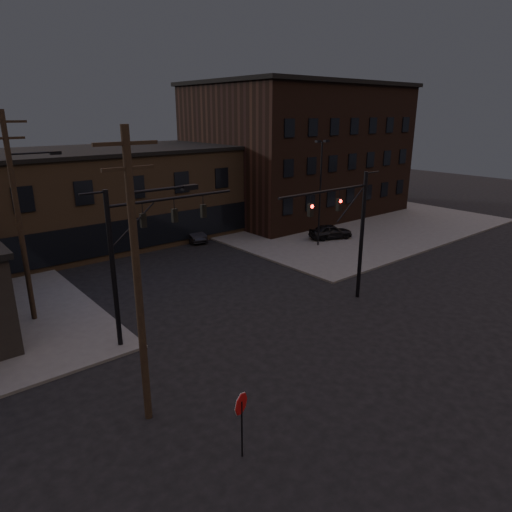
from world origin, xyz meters
The scene contains 14 objects.
ground centered at (0.00, 0.00, 0.00)m, with size 140.00×140.00×0.00m, color black.
sidewalk_ne centered at (22.00, 22.00, 0.07)m, with size 30.00×30.00×0.15m, color #474744.
building_row centered at (0.00, 28.00, 4.00)m, with size 40.00×12.00×8.00m, color brown.
building_right centered at (22.00, 26.00, 7.00)m, with size 22.00×16.00×14.00m, color black.
traffic_signal_near centered at (5.36, 4.50, 4.93)m, with size 7.12×0.24×8.00m.
traffic_signal_far centered at (-6.72, 8.00, 5.01)m, with size 7.12×0.24×8.00m.
stop_sign centered at (-8.00, -1.99, 1.84)m, with size 0.72×0.33×2.48m.
utility_pole_near centered at (-9.43, 2.00, 5.87)m, with size 3.70×0.28×11.00m.
utility_pole_mid centered at (-10.44, 14.00, 6.13)m, with size 3.70×0.28×11.50m.
lot_light_a centered at (13.00, 14.00, 5.51)m, with size 1.50×0.28×9.14m.
lot_light_b centered at (19.00, 19.00, 5.51)m, with size 1.50×0.28×9.14m.
parked_car_lot_a centered at (15.44, 14.72, 0.83)m, with size 1.60×3.97×1.35m, color black.
parked_car_lot_b centered at (20.98, 19.61, 0.88)m, with size 2.04×5.01×1.45m, color silver.
car_crossing centered at (5.50, 22.80, 0.67)m, with size 1.43×4.09×1.35m, color black.
Camera 1 is at (-15.89, -12.26, 11.37)m, focal length 32.00 mm.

